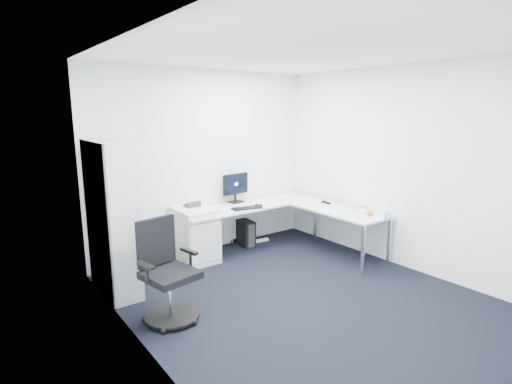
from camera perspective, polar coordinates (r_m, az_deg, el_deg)
ground at (r=4.77m, az=6.37°, el=-14.77°), size 4.20×4.20×0.00m
ceiling at (r=4.32m, az=7.21°, el=19.36°), size 4.20×4.20×0.00m
wall_back at (r=6.02m, az=-7.19°, el=4.23°), size 3.60×0.02×2.70m
wall_left at (r=3.38m, az=-15.92°, el=-1.85°), size 0.02×4.20×2.70m
wall_right at (r=5.72m, az=19.96°, el=3.25°), size 0.02×4.20×2.70m
l_desk at (r=5.96m, az=1.06°, el=-5.63°), size 2.38×1.33×0.69m
drawer_pedestal at (r=5.74m, az=-8.73°, el=-6.05°), size 0.50×0.62×0.77m
bookshelf at (r=4.88m, az=-19.91°, el=-3.57°), size 0.35×0.89×1.79m
task_chair at (r=4.17m, az=-12.15°, el=-11.11°), size 0.68×0.68×1.04m
black_pc_tower at (r=6.38m, az=-1.68°, el=-5.80°), size 0.23×0.44×0.41m
beige_pc_tower at (r=5.53m, az=-14.36°, el=-9.11°), size 0.24×0.42×0.38m
power_strip at (r=6.57m, az=0.45°, el=-6.98°), size 0.34×0.09×0.04m
monitor at (r=6.22m, az=-2.87°, el=0.62°), size 0.51×0.22×0.47m
black_keyboard at (r=5.85m, az=-1.32°, el=-2.31°), size 0.47×0.25×0.02m
mouse at (r=5.99m, az=0.36°, el=-1.94°), size 0.09×0.12×0.03m
desk_phone at (r=5.77m, az=-9.10°, el=-2.05°), size 0.21×0.21×0.14m
laptop at (r=6.15m, az=13.09°, el=-0.85°), size 0.39×0.38×0.25m
white_keyboard at (r=5.84m, az=10.14°, el=-2.57°), size 0.15×0.41×0.01m
headphones at (r=6.29m, az=9.98°, el=-1.39°), size 0.14×0.19×0.05m
orange_fruit at (r=5.69m, az=15.89°, el=-2.91°), size 0.07×0.07×0.07m
tissue_box at (r=5.69m, az=17.44°, el=-2.95°), size 0.16×0.25×0.08m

